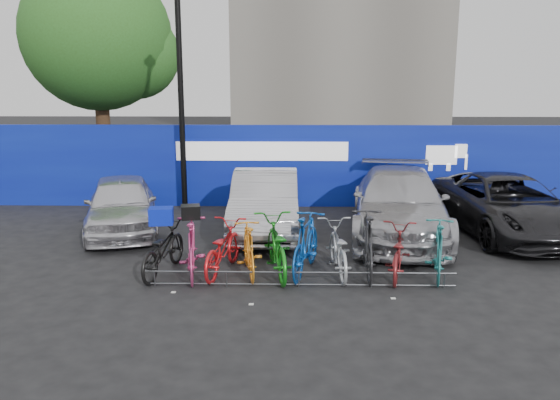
{
  "coord_description": "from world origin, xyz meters",
  "views": [
    {
      "loc": [
        -0.15,
        -9.85,
        3.6
      ],
      "look_at": [
        -0.39,
        2.0,
        1.04
      ],
      "focal_mm": 35.0,
      "sensor_mm": 36.0,
      "label": 1
    }
  ],
  "objects_px": {
    "car_3": "(507,205)",
    "bike_2": "(222,248)",
    "lamppost": "(181,95)",
    "bike_rack": "(299,279)",
    "bike_9": "(439,249)",
    "bike_6": "(337,249)",
    "car_0": "(122,204)",
    "bike_0": "(163,249)",
    "tree": "(104,40)",
    "bike_1": "(192,248)",
    "car_1": "(265,202)",
    "car_2": "(399,203)",
    "bike_7": "(367,243)",
    "bike_8": "(397,252)",
    "bike_5": "(306,244)",
    "bike_3": "(249,249)",
    "bike_4": "(276,246)"
  },
  "relations": [
    {
      "from": "bike_9",
      "to": "bike_6",
      "type": "bearing_deg",
      "value": 9.39
    },
    {
      "from": "tree",
      "to": "bike_5",
      "type": "bearing_deg",
      "value": -55.17
    },
    {
      "from": "bike_rack",
      "to": "bike_8",
      "type": "xyz_separation_m",
      "value": [
        1.86,
        0.63,
        0.31
      ]
    },
    {
      "from": "car_2",
      "to": "bike_2",
      "type": "bearing_deg",
      "value": -136.83
    },
    {
      "from": "car_3",
      "to": "bike_9",
      "type": "bearing_deg",
      "value": -133.54
    },
    {
      "from": "car_1",
      "to": "bike_3",
      "type": "bearing_deg",
      "value": -93.91
    },
    {
      "from": "tree",
      "to": "bike_0",
      "type": "relative_size",
      "value": 4.17
    },
    {
      "from": "lamppost",
      "to": "bike_2",
      "type": "distance_m",
      "value": 6.19
    },
    {
      "from": "car_1",
      "to": "car_2",
      "type": "bearing_deg",
      "value": -4.51
    },
    {
      "from": "tree",
      "to": "car_0",
      "type": "relative_size",
      "value": 1.92
    },
    {
      "from": "bike_8",
      "to": "tree",
      "type": "bearing_deg",
      "value": -35.46
    },
    {
      "from": "car_2",
      "to": "car_0",
      "type": "bearing_deg",
      "value": -173.32
    },
    {
      "from": "lamppost",
      "to": "bike_rack",
      "type": "xyz_separation_m",
      "value": [
        3.2,
        -6.0,
        -3.11
      ]
    },
    {
      "from": "tree",
      "to": "lamppost",
      "type": "distance_m",
      "value": 6.14
    },
    {
      "from": "bike_0",
      "to": "bike_5",
      "type": "xyz_separation_m",
      "value": [
        2.73,
        0.05,
        0.1
      ]
    },
    {
      "from": "car_1",
      "to": "bike_9",
      "type": "relative_size",
      "value": 2.5
    },
    {
      "from": "bike_9",
      "to": "bike_1",
      "type": "bearing_deg",
      "value": 14.36
    },
    {
      "from": "car_3",
      "to": "bike_2",
      "type": "bearing_deg",
      "value": -161.0
    },
    {
      "from": "tree",
      "to": "bike_1",
      "type": "bearing_deg",
      "value": -64.77
    },
    {
      "from": "bike_4",
      "to": "bike_8",
      "type": "bearing_deg",
      "value": 168.47
    },
    {
      "from": "car_2",
      "to": "bike_6",
      "type": "relative_size",
      "value": 2.82
    },
    {
      "from": "bike_5",
      "to": "bike_7",
      "type": "distance_m",
      "value": 1.17
    },
    {
      "from": "tree",
      "to": "lamppost",
      "type": "height_order",
      "value": "tree"
    },
    {
      "from": "bike_0",
      "to": "bike_2",
      "type": "height_order",
      "value": "bike_2"
    },
    {
      "from": "bike_1",
      "to": "bike_7",
      "type": "height_order",
      "value": "bike_7"
    },
    {
      "from": "car_2",
      "to": "bike_1",
      "type": "height_order",
      "value": "car_2"
    },
    {
      "from": "bike_0",
      "to": "bike_7",
      "type": "xyz_separation_m",
      "value": [
        3.9,
        0.07,
        0.12
      ]
    },
    {
      "from": "car_2",
      "to": "car_3",
      "type": "xyz_separation_m",
      "value": [
        2.62,
        0.14,
        -0.06
      ]
    },
    {
      "from": "car_0",
      "to": "bike_2",
      "type": "relative_size",
      "value": 2.17
    },
    {
      "from": "lamppost",
      "to": "bike_6",
      "type": "bearing_deg",
      "value": -53.11
    },
    {
      "from": "lamppost",
      "to": "bike_7",
      "type": "distance_m",
      "value": 7.43
    },
    {
      "from": "bike_2",
      "to": "bike_1",
      "type": "bearing_deg",
      "value": 32.57
    },
    {
      "from": "bike_2",
      "to": "bike_4",
      "type": "bearing_deg",
      "value": -169.78
    },
    {
      "from": "lamppost",
      "to": "bike_9",
      "type": "relative_size",
      "value": 3.4
    },
    {
      "from": "bike_6",
      "to": "bike_8",
      "type": "height_order",
      "value": "bike_6"
    },
    {
      "from": "bike_8",
      "to": "bike_9",
      "type": "bearing_deg",
      "value": -167.89
    },
    {
      "from": "lamppost",
      "to": "bike_4",
      "type": "bearing_deg",
      "value": -62.35
    },
    {
      "from": "car_3",
      "to": "bike_9",
      "type": "xyz_separation_m",
      "value": [
        -2.43,
        -3.07,
        -0.17
      ]
    },
    {
      "from": "tree",
      "to": "car_0",
      "type": "bearing_deg",
      "value": -70.45
    },
    {
      "from": "lamppost",
      "to": "car_2",
      "type": "height_order",
      "value": "lamppost"
    },
    {
      "from": "bike_8",
      "to": "bike_1",
      "type": "bearing_deg",
      "value": 15.03
    },
    {
      "from": "bike_0",
      "to": "bike_6",
      "type": "relative_size",
      "value": 0.99
    },
    {
      "from": "bike_0",
      "to": "car_3",
      "type": "bearing_deg",
      "value": -148.18
    },
    {
      "from": "bike_rack",
      "to": "car_2",
      "type": "distance_m",
      "value": 4.34
    },
    {
      "from": "bike_1",
      "to": "bike_5",
      "type": "height_order",
      "value": "bike_5"
    },
    {
      "from": "bike_2",
      "to": "bike_7",
      "type": "relative_size",
      "value": 0.92
    },
    {
      "from": "car_3",
      "to": "bike_2",
      "type": "distance_m",
      "value": 7.15
    },
    {
      "from": "car_0",
      "to": "bike_4",
      "type": "height_order",
      "value": "car_0"
    },
    {
      "from": "car_0",
      "to": "bike_9",
      "type": "bearing_deg",
      "value": -39.4
    },
    {
      "from": "bike_6",
      "to": "bike_7",
      "type": "bearing_deg",
      "value": 175.33
    }
  ]
}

